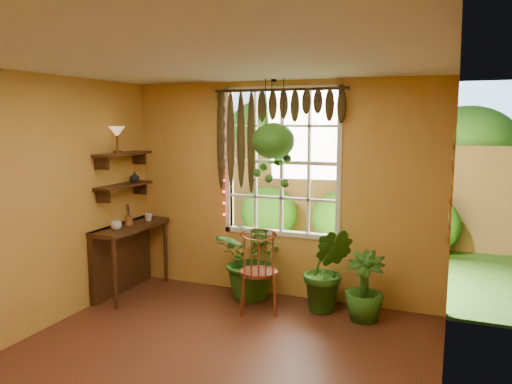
# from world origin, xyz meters

# --- Properties ---
(floor) EXTENTS (4.50, 4.50, 0.00)m
(floor) POSITION_xyz_m (0.00, 0.00, 0.00)
(floor) COLOR #532717
(floor) RESTS_ON ground
(ceiling) EXTENTS (4.50, 4.50, 0.00)m
(ceiling) POSITION_xyz_m (0.00, 0.00, 2.70)
(ceiling) COLOR silver
(ceiling) RESTS_ON wall_back
(wall_back) EXTENTS (4.00, 0.00, 4.00)m
(wall_back) POSITION_xyz_m (0.00, 2.25, 1.35)
(wall_back) COLOR gold
(wall_back) RESTS_ON floor
(wall_left) EXTENTS (0.00, 4.50, 4.50)m
(wall_left) POSITION_xyz_m (-2.00, 0.00, 1.35)
(wall_left) COLOR gold
(wall_left) RESTS_ON floor
(wall_right) EXTENTS (0.00, 4.50, 4.50)m
(wall_right) POSITION_xyz_m (2.00, 0.00, 1.35)
(wall_right) COLOR gold
(wall_right) RESTS_ON floor
(window) EXTENTS (1.52, 0.10, 1.86)m
(window) POSITION_xyz_m (0.00, 2.28, 1.70)
(window) COLOR silver
(window) RESTS_ON wall_back
(valance_vine) EXTENTS (1.70, 0.12, 1.10)m
(valance_vine) POSITION_xyz_m (-0.08, 2.16, 2.28)
(valance_vine) COLOR #3B2310
(valance_vine) RESTS_ON window
(string_lights) EXTENTS (0.03, 0.03, 1.54)m
(string_lights) POSITION_xyz_m (-0.76, 2.19, 1.75)
(string_lights) COLOR #FF2633
(string_lights) RESTS_ON window
(wall_plates) EXTENTS (0.04, 0.32, 1.10)m
(wall_plates) POSITION_xyz_m (1.98, 1.79, 1.55)
(wall_plates) COLOR #FAF4CD
(wall_plates) RESTS_ON wall_right
(counter_ledge) EXTENTS (0.40, 1.20, 0.90)m
(counter_ledge) POSITION_xyz_m (-1.91, 1.60, 0.55)
(counter_ledge) COLOR #3B2310
(counter_ledge) RESTS_ON floor
(shelf_lower) EXTENTS (0.25, 0.90, 0.04)m
(shelf_lower) POSITION_xyz_m (-1.88, 1.60, 1.40)
(shelf_lower) COLOR #3B2310
(shelf_lower) RESTS_ON wall_left
(shelf_upper) EXTENTS (0.25, 0.90, 0.04)m
(shelf_upper) POSITION_xyz_m (-1.88, 1.60, 1.80)
(shelf_upper) COLOR #3B2310
(shelf_upper) RESTS_ON wall_left
(backyard) EXTENTS (14.00, 10.00, 12.00)m
(backyard) POSITION_xyz_m (0.24, 6.87, 1.28)
(backyard) COLOR #215618
(backyard) RESTS_ON ground
(windsor_chair) EXTENTS (0.57, 0.58, 1.18)m
(windsor_chair) POSITION_xyz_m (-0.04, 1.62, 0.34)
(windsor_chair) COLOR maroon
(windsor_chair) RESTS_ON floor
(potted_plant_left) EXTENTS (1.06, 0.97, 1.02)m
(potted_plant_left) POSITION_xyz_m (-0.26, 1.99, 0.51)
(potted_plant_left) COLOR #154311
(potted_plant_left) RESTS_ON floor
(potted_plant_mid) EXTENTS (0.59, 0.49, 1.01)m
(potted_plant_mid) POSITION_xyz_m (0.70, 1.90, 0.50)
(potted_plant_mid) COLOR #154311
(potted_plant_mid) RESTS_ON floor
(potted_plant_right) EXTENTS (0.47, 0.47, 0.78)m
(potted_plant_right) POSITION_xyz_m (1.14, 1.81, 0.39)
(potted_plant_right) COLOR #154311
(potted_plant_right) RESTS_ON floor
(hanging_basket) EXTENTS (0.51, 0.51, 1.29)m
(hanging_basket) POSITION_xyz_m (-0.02, 2.04, 1.93)
(hanging_basket) COLOR black
(hanging_basket) RESTS_ON ceiling
(cup_a) EXTENTS (0.17, 0.17, 0.10)m
(cup_a) POSITION_xyz_m (-1.78, 1.29, 0.95)
(cup_a) COLOR silver
(cup_a) RESTS_ON counter_ledge
(cup_b) EXTENTS (0.14, 0.14, 0.10)m
(cup_b) POSITION_xyz_m (-1.72, 1.89, 0.95)
(cup_b) COLOR beige
(cup_b) RESTS_ON counter_ledge
(brush_jar) EXTENTS (0.09, 0.09, 0.34)m
(brush_jar) POSITION_xyz_m (-1.80, 1.57, 1.03)
(brush_jar) COLOR brown
(brush_jar) RESTS_ON counter_ledge
(shelf_vase) EXTENTS (0.14, 0.14, 0.14)m
(shelf_vase) POSITION_xyz_m (-1.87, 1.82, 1.49)
(shelf_vase) COLOR #B2AD99
(shelf_vase) RESTS_ON shelf_lower
(tiffany_lamp) EXTENTS (0.20, 0.20, 0.33)m
(tiffany_lamp) POSITION_xyz_m (-1.86, 1.48, 2.06)
(tiffany_lamp) COLOR brown
(tiffany_lamp) RESTS_ON shelf_upper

